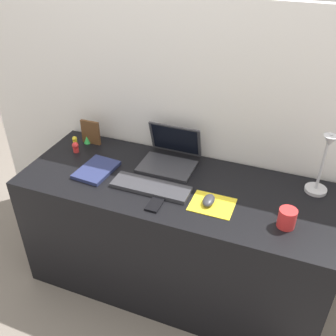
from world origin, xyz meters
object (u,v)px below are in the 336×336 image
object	(u,v)px
mouse	(209,200)
desk_lamp	(322,166)
keyboard	(151,187)
notebook_pad	(96,170)
toy_figurine_red	(76,147)
coffee_mug	(287,218)
laptop	(171,154)
toy_figurine_yellow	(75,140)
toy_figurine_green	(87,139)
cell_phone	(156,203)
picture_frame	(91,132)

from	to	relation	value
mouse	desk_lamp	size ratio (longest dim) A/B	0.26
keyboard	notebook_pad	world-z (taller)	same
notebook_pad	mouse	bearing A→B (deg)	-0.17
mouse	toy_figurine_red	distance (m)	0.89
desk_lamp	coffee_mug	distance (m)	0.34
laptop	notebook_pad	world-z (taller)	laptop
mouse	toy_figurine_yellow	distance (m)	0.95
notebook_pad	toy_figurine_yellow	size ratio (longest dim) A/B	4.11
mouse	desk_lamp	distance (m)	0.57
notebook_pad	laptop	bearing A→B (deg)	38.22
keyboard	coffee_mug	world-z (taller)	coffee_mug
laptop	notebook_pad	xyz separation A→B (m)	(-0.34, -0.23, -0.04)
keyboard	toy_figurine_red	distance (m)	0.58
notebook_pad	toy_figurine_green	distance (m)	0.33
laptop	notebook_pad	distance (m)	0.42
keyboard	cell_phone	xyz separation A→B (m)	(0.07, -0.11, -0.01)
desk_lamp	toy_figurine_red	bearing A→B (deg)	-176.68
laptop	desk_lamp	distance (m)	0.79
desk_lamp	keyboard	bearing A→B (deg)	-162.27
desk_lamp	toy_figurine_red	size ratio (longest dim) A/B	5.78
laptop	toy_figurine_green	distance (m)	0.56
cell_phone	toy_figurine_red	distance (m)	0.69
cell_phone	keyboard	bearing A→B (deg)	124.40
picture_frame	toy_figurine_red	world-z (taller)	picture_frame
picture_frame	toy_figurine_yellow	world-z (taller)	picture_frame
toy_figurine_green	toy_figurine_red	distance (m)	0.12
desk_lamp	toy_figurine_green	world-z (taller)	desk_lamp
picture_frame	coffee_mug	bearing A→B (deg)	-15.68
laptop	toy_figurine_green	xyz separation A→B (m)	(-0.56, 0.02, -0.03)
keyboard	desk_lamp	distance (m)	0.84
mouse	picture_frame	xyz separation A→B (m)	(-0.83, 0.31, 0.05)
keyboard	toy_figurine_yellow	world-z (taller)	toy_figurine_yellow
picture_frame	toy_figurine_red	bearing A→B (deg)	-105.00
notebook_pad	toy_figurine_green	bearing A→B (deg)	133.89
coffee_mug	keyboard	bearing A→B (deg)	176.64
keyboard	notebook_pad	size ratio (longest dim) A/B	1.71
keyboard	cell_phone	distance (m)	0.13
keyboard	toy_figurine_green	size ratio (longest dim) A/B	8.61
mouse	desk_lamp	world-z (taller)	desk_lamp
desk_lamp	toy_figurine_green	size ratio (longest dim) A/B	7.74
toy_figurine_red	picture_frame	bearing A→B (deg)	75.00
picture_frame	notebook_pad	bearing A→B (deg)	-54.81
keyboard	picture_frame	distance (m)	0.61
cell_phone	picture_frame	world-z (taller)	picture_frame
desk_lamp	notebook_pad	xyz separation A→B (m)	(-1.13, -0.21, -0.16)
keyboard	toy_figurine_green	world-z (taller)	toy_figurine_green
laptop	picture_frame	xyz separation A→B (m)	(-0.53, 0.03, 0.02)
mouse	cell_phone	xyz separation A→B (m)	(-0.24, -0.10, -0.02)
coffee_mug	toy_figurine_red	xyz separation A→B (m)	(-1.24, 0.21, -0.01)
toy_figurine_green	cell_phone	bearing A→B (deg)	-32.70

